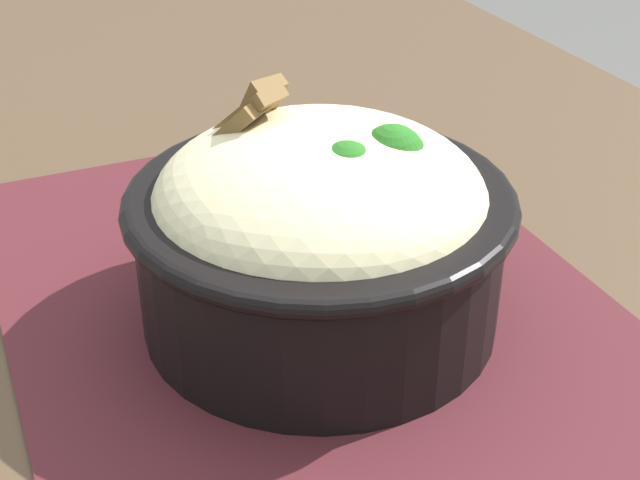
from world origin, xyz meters
name	(u,v)px	position (x,y,z in m)	size (l,w,h in m)	color
table	(314,351)	(0.00, 0.00, 0.70)	(1.36, 0.77, 0.76)	#4C3826
placemat	(306,304)	(-0.04, 0.02, 0.77)	(0.45, 0.33, 0.00)	#47191E
bowl	(320,227)	(-0.05, 0.02, 0.82)	(0.23, 0.23, 0.13)	black
fork	(282,224)	(0.05, 0.00, 0.77)	(0.04, 0.12, 0.00)	silver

